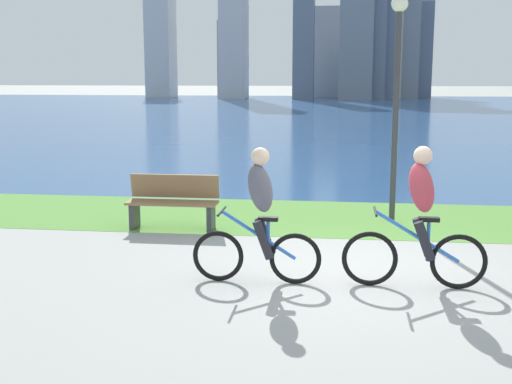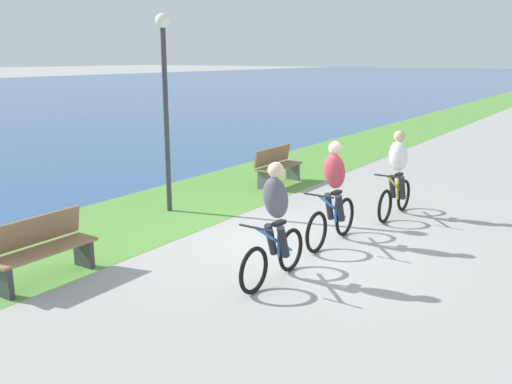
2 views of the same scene
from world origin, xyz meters
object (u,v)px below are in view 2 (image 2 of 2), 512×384
Objects in this scene: cyclist_distant_rear at (397,174)px; lamppost_tall at (165,85)px; bench_far_along_path at (277,166)px; bench_near_path at (42,249)px; cyclist_trailing at (333,194)px; cyclist_lead at (275,223)px.

lamppost_tall is at bearing 118.91° from cyclist_distant_rear.
cyclist_distant_rear is at bearing -108.04° from bench_far_along_path.
cyclist_trailing is at bearing -35.57° from bench_near_path.
bench_near_path is 4.32m from lamppost_tall.
cyclist_trailing is 4.50m from bench_far_along_path.
cyclist_lead is 3.24m from bench_near_path.
lamppost_tall reaches higher than cyclist_trailing.
cyclist_lead is 0.44× the size of lamppost_tall.
cyclist_distant_rear is 3.58m from bench_far_along_path.
cyclist_distant_rear is (4.05, -0.24, -0.00)m from cyclist_lead.
bench_far_along_path is (6.93, 0.45, 0.00)m from bench_near_path.
lamppost_tall is (3.66, 1.00, 2.06)m from bench_near_path.
cyclist_distant_rear reaches higher than bench_far_along_path.
cyclist_distant_rear is at bearing -61.09° from lamppost_tall.
cyclist_lead is 1.12× the size of bench_far_along_path.
bench_near_path is at bearing 153.30° from cyclist_distant_rear.
cyclist_lead is 6.05m from bench_far_along_path.
cyclist_trailing is at bearing 172.05° from cyclist_distant_rear.
lamppost_tall is at bearing 62.92° from cyclist_lead.
bench_near_path is at bearing -164.77° from lamppost_tall.
cyclist_lead is 4.46m from lamppost_tall.
cyclist_lead reaches higher than bench_near_path.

